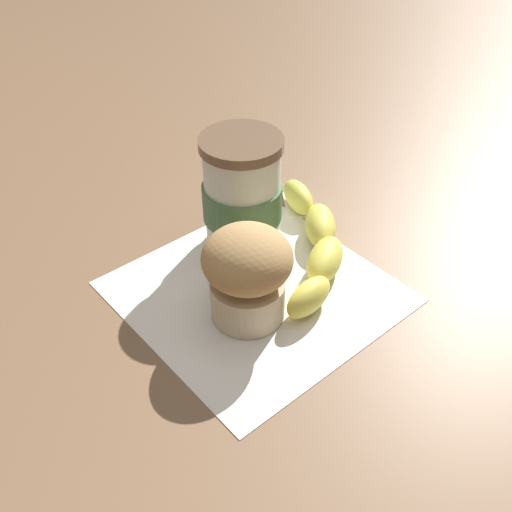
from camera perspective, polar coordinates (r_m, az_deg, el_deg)
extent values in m
plane|color=brown|center=(0.58, 0.00, -3.44)|extent=(3.00, 3.00, 0.00)
cube|color=white|center=(0.58, 0.00, -3.38)|extent=(0.29, 0.29, 0.00)
cylinder|color=silver|center=(0.61, -1.33, 5.64)|extent=(0.08, 0.08, 0.11)
cylinder|color=brown|center=(0.57, -1.42, 10.67)|extent=(0.08, 0.08, 0.01)
cylinder|color=#4C754C|center=(0.61, -1.33, 5.28)|extent=(0.08, 0.08, 0.04)
cylinder|color=beige|center=(0.54, -0.80, -4.01)|extent=(0.07, 0.07, 0.04)
ellipsoid|color=#AD8451|center=(0.51, -0.84, -0.25)|extent=(0.08, 0.08, 0.05)
ellipsoid|color=#D6CC4C|center=(0.55, 5.05, -3.93)|extent=(0.03, 0.06, 0.03)
ellipsoid|color=#D6CC4C|center=(0.59, 6.59, -0.37)|extent=(0.05, 0.07, 0.03)
ellipsoid|color=#D6CC4C|center=(0.64, 6.12, 2.92)|extent=(0.06, 0.07, 0.03)
ellipsoid|color=#D6CC4C|center=(0.68, 4.05, 5.61)|extent=(0.06, 0.05, 0.03)
cube|color=white|center=(0.69, 4.11, 4.97)|extent=(0.06, 0.06, 0.01)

